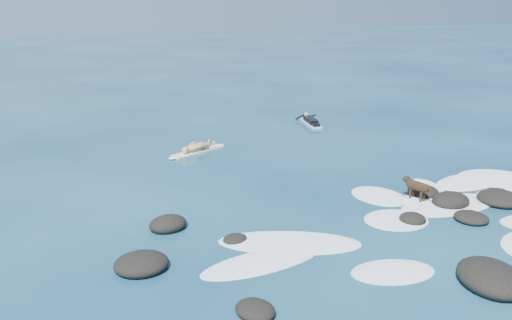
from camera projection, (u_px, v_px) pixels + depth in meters
name	position (u px, v px, depth m)	size (l,w,h in m)	color
ground	(361.00, 218.00, 17.22)	(160.00, 160.00, 0.00)	#0A2642
reef_rocks	(407.00, 231.00, 16.01)	(15.00, 7.57, 0.64)	black
breaking_foam	(442.00, 214.00, 17.49)	(13.74, 7.95, 0.12)	white
standing_surfer_rig	(197.00, 137.00, 23.96)	(2.86, 1.74, 1.77)	#F8F0C6
paddling_surfer_rig	(310.00, 121.00, 29.25)	(1.12, 2.53, 0.44)	white
dog	(416.00, 186.00, 18.50)	(0.54, 1.20, 0.78)	black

